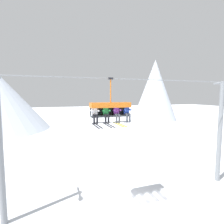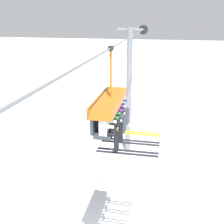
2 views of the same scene
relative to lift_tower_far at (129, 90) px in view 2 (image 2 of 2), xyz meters
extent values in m
cylinder|color=slate|center=(0.00, 0.02, -0.23)|extent=(0.36, 0.36, 8.39)
cylinder|color=slate|center=(0.00, 0.02, 3.81)|extent=(0.16, 1.60, 0.16)
cylinder|color=black|center=(0.00, -0.78, 3.81)|extent=(0.08, 0.56, 0.56)
cylinder|color=slate|center=(-7.96, -0.78, 3.81)|extent=(17.91, 0.05, 0.05)
cube|color=#33383D|center=(-9.83, -0.78, 1.60)|extent=(2.39, 0.48, 0.10)
cube|color=#33383D|center=(-9.83, -0.50, 1.87)|extent=(2.39, 0.08, 0.45)
cube|color=#D16619|center=(-9.83, -0.72, 2.25)|extent=(2.44, 0.68, 0.30)
cylinder|color=black|center=(-9.83, -1.10, 1.27)|extent=(2.39, 0.04, 0.04)
cylinder|color=#D16619|center=(-9.83, -0.78, 3.08)|extent=(0.07, 0.07, 1.36)
cube|color=black|center=(-9.83, -0.78, 3.81)|extent=(0.28, 0.12, 0.12)
cube|color=silver|center=(-10.83, -0.80, 1.91)|extent=(0.32, 0.22, 0.52)
sphere|color=#284C93|center=(-10.83, -0.80, 2.27)|extent=(0.22, 0.22, 0.22)
ellipsoid|color=black|center=(-10.83, -0.90, 2.27)|extent=(0.16, 0.04, 0.08)
cylinder|color=black|center=(-10.92, -0.97, 1.69)|extent=(0.11, 0.34, 0.11)
cylinder|color=black|center=(-10.74, -0.97, 1.69)|extent=(0.11, 0.34, 0.11)
cylinder|color=black|center=(-10.92, -1.14, 1.45)|extent=(0.11, 0.11, 0.48)
cylinder|color=black|center=(-10.74, -1.14, 1.45)|extent=(0.11, 0.11, 0.48)
cube|color=#232328|center=(-10.92, -1.44, 1.16)|extent=(0.09, 1.70, 0.02)
cube|color=#232328|center=(-10.74, -1.44, 1.16)|extent=(0.09, 1.70, 0.02)
cylinder|color=silver|center=(-11.02, -0.95, 1.95)|extent=(0.09, 0.30, 0.09)
cylinder|color=silver|center=(-10.64, -0.95, 1.95)|extent=(0.09, 0.30, 0.09)
cube|color=#23843D|center=(-10.16, -0.80, 1.91)|extent=(0.32, 0.22, 0.52)
sphere|color=maroon|center=(-10.16, -0.80, 2.27)|extent=(0.22, 0.22, 0.22)
ellipsoid|color=black|center=(-10.16, -0.90, 2.27)|extent=(0.17, 0.04, 0.08)
cylinder|color=black|center=(-10.25, -0.97, 1.69)|extent=(0.11, 0.34, 0.11)
cylinder|color=black|center=(-10.07, -0.97, 1.69)|extent=(0.11, 0.34, 0.11)
cylinder|color=black|center=(-10.25, -1.14, 1.45)|extent=(0.11, 0.11, 0.48)
cylinder|color=black|center=(-10.07, -1.14, 1.45)|extent=(0.11, 0.11, 0.48)
cube|color=#232328|center=(-10.25, -1.44, 1.16)|extent=(0.09, 1.70, 0.02)
cube|color=#232328|center=(-10.07, -1.44, 1.16)|extent=(0.09, 1.70, 0.02)
cylinder|color=#23843D|center=(-10.35, -0.95, 1.95)|extent=(0.09, 0.30, 0.09)
cylinder|color=#23843D|center=(-9.97, -0.95, 1.95)|extent=(0.09, 0.30, 0.09)
cube|color=purple|center=(-9.49, -0.80, 1.91)|extent=(0.32, 0.22, 0.52)
sphere|color=#284C93|center=(-9.49, -0.80, 2.27)|extent=(0.22, 0.22, 0.22)
ellipsoid|color=black|center=(-9.49, -0.90, 2.27)|extent=(0.17, 0.04, 0.08)
cylinder|color=#3D424C|center=(-9.58, -0.97, 1.69)|extent=(0.11, 0.34, 0.11)
cylinder|color=#3D424C|center=(-9.40, -0.97, 1.69)|extent=(0.11, 0.34, 0.11)
cylinder|color=#3D424C|center=(-9.58, -1.14, 1.45)|extent=(0.11, 0.11, 0.48)
cylinder|color=#3D424C|center=(-9.40, -1.14, 1.45)|extent=(0.11, 0.11, 0.48)
cube|color=gold|center=(-9.58, -1.44, 1.16)|extent=(0.09, 1.70, 0.02)
cube|color=gold|center=(-9.40, -1.44, 1.16)|extent=(0.09, 1.70, 0.02)
cylinder|color=purple|center=(-9.68, -0.95, 1.95)|extent=(0.09, 0.30, 0.09)
cylinder|color=purple|center=(-9.30, -0.95, 1.95)|extent=(0.09, 0.30, 0.09)
cube|color=#2847B7|center=(-8.82, -0.80, 1.91)|extent=(0.32, 0.22, 0.52)
sphere|color=maroon|center=(-8.82, -0.80, 2.27)|extent=(0.22, 0.22, 0.22)
ellipsoid|color=black|center=(-8.82, -0.90, 2.27)|extent=(0.17, 0.04, 0.08)
cylinder|color=#3D424C|center=(-8.91, -0.97, 1.69)|extent=(0.11, 0.34, 0.11)
cylinder|color=#3D424C|center=(-8.73, -0.97, 1.69)|extent=(0.11, 0.34, 0.11)
cylinder|color=#3D424C|center=(-8.91, -1.14, 1.45)|extent=(0.11, 0.11, 0.48)
cylinder|color=#3D424C|center=(-8.73, -1.14, 1.45)|extent=(0.11, 0.11, 0.48)
cube|color=#B2B2BC|center=(-8.91, -1.44, 1.16)|extent=(0.09, 1.70, 0.02)
cube|color=#B2B2BC|center=(-8.73, -1.44, 1.16)|extent=(0.09, 1.70, 0.02)
cylinder|color=#2847B7|center=(-9.01, -0.95, 1.95)|extent=(0.09, 0.30, 0.09)
cylinder|color=#2847B7|center=(-8.63, -0.95, 1.95)|extent=(0.09, 0.30, 0.09)
camera|label=1|loc=(-13.05, -10.68, 2.84)|focal=28.00mm
camera|label=2|loc=(-17.62, -2.38, 4.72)|focal=45.00mm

